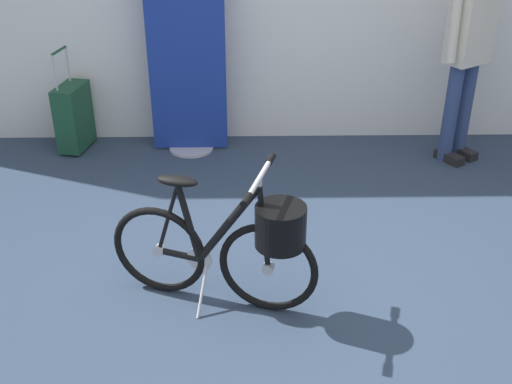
{
  "coord_description": "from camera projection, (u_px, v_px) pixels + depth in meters",
  "views": [
    {
      "loc": [
        -0.21,
        -2.66,
        2.19
      ],
      "look_at": [
        -0.16,
        0.33,
        0.55
      ],
      "focal_mm": 44.25,
      "sensor_mm": 36.0,
      "label": 1
    }
  ],
  "objects": [
    {
      "name": "floor_banner_stand",
      "position": [
        186.0,
        55.0,
        4.83
      ],
      "size": [
        0.6,
        0.36,
        1.76
      ],
      "color": "#B7B7BC",
      "rests_on": "ground_plane"
    },
    {
      "name": "visitor_near_wall",
      "position": [
        469.0,
        45.0,
        4.64
      ],
      "size": [
        0.45,
        0.38,
        1.61
      ],
      "color": "navy",
      "rests_on": "ground_plane"
    },
    {
      "name": "rolling_suitcase",
      "position": [
        74.0,
        116.0,
        5.09
      ],
      "size": [
        0.25,
        0.39,
        0.83
      ],
      "color": "#19472D",
      "rests_on": "ground_plane"
    },
    {
      "name": "ground_plane",
      "position": [
        286.0,
        311.0,
        3.39
      ],
      "size": [
        7.04,
        7.04,
        0.0
      ],
      "primitive_type": "plane",
      "color": "#2D3D51"
    },
    {
      "name": "folding_bike_foreground",
      "position": [
        235.0,
        243.0,
        3.27
      ],
      "size": [
        1.11,
        0.52,
        0.81
      ],
      "color": "black",
      "rests_on": "ground_plane"
    }
  ]
}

